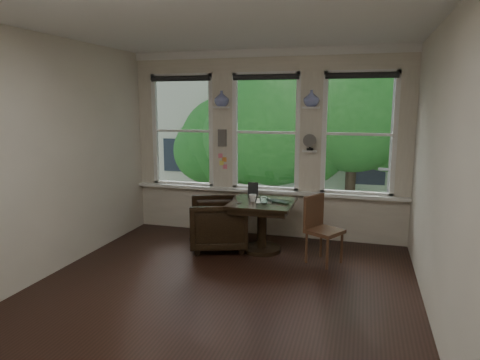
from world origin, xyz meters
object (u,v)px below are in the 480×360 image
(table, at_px, (262,227))
(armchair_left, at_px, (218,224))
(side_chair_right, at_px, (325,231))
(laptop, at_px, (276,202))
(mug, at_px, (253,198))

(table, relative_size, armchair_left, 1.07)
(side_chair_right, height_order, laptop, side_chair_right)
(table, distance_m, side_chair_right, 0.96)
(side_chair_right, height_order, mug, side_chair_right)
(armchair_left, distance_m, laptop, 0.96)
(side_chair_right, distance_m, laptop, 0.80)
(table, height_order, mug, mug)
(table, xyz_separation_m, side_chair_right, (0.93, -0.23, 0.09))
(laptop, distance_m, mug, 0.36)
(armchair_left, xyz_separation_m, side_chair_right, (1.60, -0.17, 0.08))
(table, height_order, side_chair_right, side_chair_right)
(table, xyz_separation_m, armchair_left, (-0.67, -0.06, 0.01))
(mug, bearing_deg, laptop, -1.29)
(mug, bearing_deg, armchair_left, -175.88)
(laptop, bearing_deg, armchair_left, -154.02)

